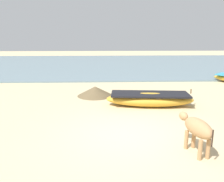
% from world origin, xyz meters
% --- Properties ---
extents(ground, '(80.00, 80.00, 0.00)m').
position_xyz_m(ground, '(0.00, 0.00, 0.00)').
color(ground, '#CCB789').
extents(sea_water, '(60.00, 20.00, 0.08)m').
position_xyz_m(sea_water, '(0.00, 18.25, 0.04)').
color(sea_water, slate).
rests_on(sea_water, ground).
extents(fishing_boat_0, '(3.89, 1.51, 0.78)m').
position_xyz_m(fishing_boat_0, '(1.29, 2.95, 0.31)').
color(fishing_boat_0, gold).
rests_on(fishing_boat_0, ground).
extents(cow_adult_tan, '(0.64, 1.44, 0.95)m').
position_xyz_m(cow_adult_tan, '(1.67, -1.25, 0.68)').
color(cow_adult_tan, tan).
rests_on(cow_adult_tan, ground).
extents(debris_pile_0, '(2.24, 2.24, 0.49)m').
position_xyz_m(debris_pile_0, '(-1.16, 4.80, 0.24)').
color(debris_pile_0, brown).
rests_on(debris_pile_0, ground).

